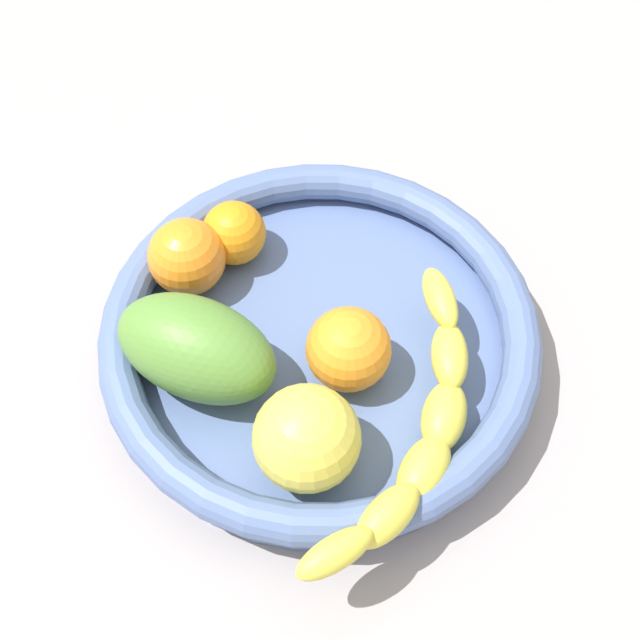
% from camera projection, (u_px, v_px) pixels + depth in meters
% --- Properties ---
extents(kitchen_counter, '(1.20, 1.20, 0.03)m').
position_uv_depth(kitchen_counter, '(320.00, 368.00, 0.68)').
color(kitchen_counter, gray).
rests_on(kitchen_counter, ground).
extents(fruit_bowl, '(0.33, 0.33, 0.05)m').
position_uv_depth(fruit_bowl, '(320.00, 340.00, 0.64)').
color(fruit_bowl, '#51689B').
rests_on(fruit_bowl, kitchen_counter).
extents(banana_draped_left, '(0.14, 0.23, 0.04)m').
position_uv_depth(banana_draped_left, '(420.00, 433.00, 0.57)').
color(banana_draped_left, yellow).
rests_on(banana_draped_left, fruit_bowl).
extents(orange_front, '(0.06, 0.06, 0.06)m').
position_uv_depth(orange_front, '(187.00, 257.00, 0.65)').
color(orange_front, orange).
rests_on(orange_front, fruit_bowl).
extents(orange_mid_left, '(0.05, 0.05, 0.05)m').
position_uv_depth(orange_mid_left, '(234.00, 233.00, 0.67)').
color(orange_mid_left, orange).
rests_on(orange_mid_left, fruit_bowl).
extents(orange_mid_right, '(0.06, 0.06, 0.06)m').
position_uv_depth(orange_mid_right, '(351.00, 348.00, 0.61)').
color(orange_mid_right, orange).
rests_on(orange_mid_right, fruit_bowl).
extents(mango_green, '(0.14, 0.12, 0.07)m').
position_uv_depth(mango_green, '(196.00, 348.00, 0.60)').
color(mango_green, '#558836').
rests_on(mango_green, fruit_bowl).
extents(apple_yellow, '(0.07, 0.07, 0.07)m').
position_uv_depth(apple_yellow, '(307.00, 438.00, 0.56)').
color(apple_yellow, '#DDCE4E').
rests_on(apple_yellow, fruit_bowl).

